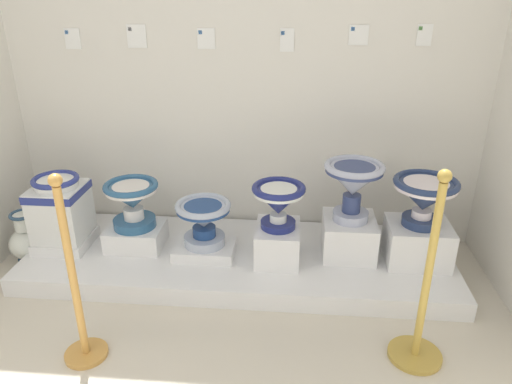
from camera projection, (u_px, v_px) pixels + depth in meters
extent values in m
cube|color=silver|center=(245.00, 19.00, 3.15)|extent=(3.52, 0.06, 3.15)
cube|color=white|center=(239.00, 259.00, 3.28)|extent=(2.84, 0.95, 0.12)
cube|color=white|center=(66.00, 240.00, 3.32)|extent=(0.34, 0.36, 0.07)
cube|color=white|center=(61.00, 212.00, 3.23)|extent=(0.32, 0.34, 0.37)
cube|color=navy|center=(57.00, 192.00, 3.17)|extent=(0.33, 0.35, 0.05)
cylinder|color=white|center=(56.00, 183.00, 3.14)|extent=(0.28, 0.28, 0.05)
torus|color=navy|center=(55.00, 180.00, 3.13)|extent=(0.30, 0.30, 0.04)
cube|color=white|center=(136.00, 236.00, 3.29)|extent=(0.37, 0.31, 0.15)
cylinder|color=#2C5C87|center=(135.00, 222.00, 3.25)|extent=(0.28, 0.28, 0.06)
cylinder|color=white|center=(134.00, 213.00, 3.22)|extent=(0.13, 0.13, 0.08)
cone|color=#2C5C87|center=(132.00, 197.00, 3.17)|extent=(0.35, 0.35, 0.16)
cylinder|color=white|center=(131.00, 189.00, 3.15)|extent=(0.34, 0.34, 0.03)
torus|color=#2C5C87|center=(131.00, 186.00, 3.14)|extent=(0.36, 0.36, 0.04)
cylinder|color=white|center=(131.00, 187.00, 3.14)|extent=(0.24, 0.24, 0.01)
cube|color=white|center=(205.00, 249.00, 3.21)|extent=(0.40, 0.31, 0.07)
cylinder|color=#ACB7CC|center=(205.00, 240.00, 3.18)|extent=(0.27, 0.27, 0.06)
cylinder|color=navy|center=(204.00, 231.00, 3.16)|extent=(0.15, 0.15, 0.07)
cone|color=#ACB7CC|center=(203.00, 216.00, 3.11)|extent=(0.35, 0.35, 0.15)
cylinder|color=navy|center=(203.00, 208.00, 3.09)|extent=(0.35, 0.35, 0.03)
torus|color=#ACB7CC|center=(203.00, 206.00, 3.08)|extent=(0.36, 0.36, 0.04)
cylinder|color=navy|center=(203.00, 206.00, 3.09)|extent=(0.25, 0.25, 0.01)
cube|color=white|center=(278.00, 243.00, 3.12)|extent=(0.28, 0.36, 0.23)
cylinder|color=navy|center=(278.00, 224.00, 3.07)|extent=(0.22, 0.22, 0.04)
cylinder|color=white|center=(278.00, 217.00, 3.05)|extent=(0.11, 0.11, 0.05)
cone|color=navy|center=(278.00, 201.00, 3.00)|extent=(0.32, 0.32, 0.17)
cylinder|color=white|center=(279.00, 191.00, 2.97)|extent=(0.32, 0.32, 0.03)
torus|color=navy|center=(279.00, 188.00, 2.97)|extent=(0.34, 0.34, 0.04)
cylinder|color=white|center=(279.00, 189.00, 2.97)|extent=(0.23, 0.23, 0.01)
cube|color=white|center=(349.00, 236.00, 3.18)|extent=(0.34, 0.37, 0.25)
cylinder|color=#AFB6CE|center=(350.00, 215.00, 3.12)|extent=(0.23, 0.23, 0.06)
cylinder|color=navy|center=(351.00, 203.00, 3.09)|extent=(0.12, 0.12, 0.12)
cone|color=#AFB6CE|center=(353.00, 181.00, 3.02)|extent=(0.37, 0.37, 0.19)
cylinder|color=navy|center=(354.00, 169.00, 2.99)|extent=(0.36, 0.36, 0.03)
torus|color=#AFB6CE|center=(355.00, 166.00, 2.98)|extent=(0.38, 0.38, 0.04)
cylinder|color=navy|center=(355.00, 167.00, 2.99)|extent=(0.26, 0.26, 0.01)
cube|color=white|center=(417.00, 243.00, 3.09)|extent=(0.39, 0.34, 0.26)
cylinder|color=navy|center=(420.00, 221.00, 3.03)|extent=(0.24, 0.24, 0.05)
cylinder|color=white|center=(422.00, 213.00, 3.01)|extent=(0.12, 0.12, 0.05)
cone|color=navy|center=(424.00, 196.00, 2.96)|extent=(0.39, 0.39, 0.19)
cylinder|color=white|center=(426.00, 185.00, 2.93)|extent=(0.38, 0.38, 0.03)
torus|color=navy|center=(426.00, 182.00, 2.92)|extent=(0.40, 0.40, 0.04)
cylinder|color=white|center=(426.00, 183.00, 2.93)|extent=(0.27, 0.27, 0.01)
cube|color=white|center=(73.00, 39.00, 3.26)|extent=(0.11, 0.01, 0.14)
cube|color=#386BAD|center=(67.00, 32.00, 3.25)|extent=(0.02, 0.01, 0.02)
cube|color=white|center=(137.00, 36.00, 3.22)|extent=(0.13, 0.01, 0.15)
cube|color=slate|center=(130.00, 29.00, 3.20)|extent=(0.02, 0.01, 0.02)
cube|color=white|center=(206.00, 39.00, 3.19)|extent=(0.12, 0.01, 0.13)
cube|color=#386BAD|center=(200.00, 32.00, 3.17)|extent=(0.02, 0.01, 0.02)
cube|color=white|center=(287.00, 40.00, 3.15)|extent=(0.09, 0.01, 0.15)
cube|color=#386BAD|center=(283.00, 33.00, 3.13)|extent=(0.02, 0.01, 0.02)
cube|color=white|center=(359.00, 35.00, 3.09)|extent=(0.13, 0.01, 0.13)
cube|color=#386BAD|center=(353.00, 29.00, 3.08)|extent=(0.02, 0.01, 0.02)
cube|color=white|center=(425.00, 35.00, 3.06)|extent=(0.09, 0.01, 0.13)
cube|color=#5B9E4C|center=(421.00, 28.00, 3.05)|extent=(0.02, 0.01, 0.02)
cylinder|color=navy|center=(32.00, 259.00, 3.36)|extent=(0.17, 0.17, 0.03)
ellipsoid|color=white|center=(28.00, 243.00, 3.31)|extent=(0.25, 0.25, 0.22)
cylinder|color=white|center=(24.00, 222.00, 3.25)|extent=(0.13, 0.13, 0.11)
torus|color=navy|center=(22.00, 214.00, 3.23)|extent=(0.17, 0.17, 0.02)
cylinder|color=gold|center=(87.00, 353.00, 2.51)|extent=(0.22, 0.22, 0.02)
cylinder|color=gold|center=(72.00, 276.00, 2.32)|extent=(0.04, 0.04, 0.94)
sphere|color=gold|center=(55.00, 180.00, 2.12)|extent=(0.06, 0.06, 0.06)
cylinder|color=#B9963E|center=(414.00, 355.00, 2.50)|extent=(0.28, 0.28, 0.02)
cylinder|color=#B9963E|center=(428.00, 275.00, 2.31)|extent=(0.04, 0.04, 0.96)
sphere|color=#B9963E|center=(445.00, 176.00, 2.10)|extent=(0.06, 0.06, 0.06)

